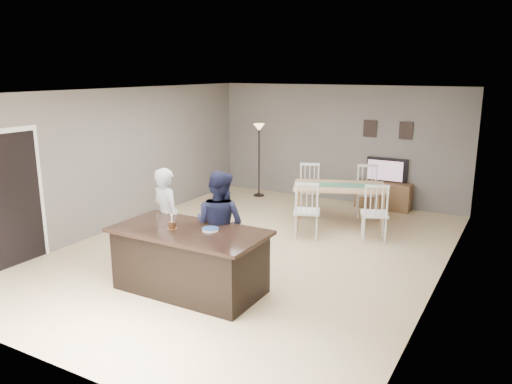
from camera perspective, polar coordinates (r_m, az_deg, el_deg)
The scene contains 14 objects.
floor at distance 8.64m, azimuth -0.27°, elevation -6.74°, with size 8.00×8.00×0.00m, color tan.
room_shell at distance 8.20m, azimuth -0.28°, elevation 4.29°, with size 8.00×8.00×8.00m.
kitchen_island at distance 7.07m, azimuth -7.55°, elevation -7.71°, with size 2.15×1.10×0.90m.
tv_console at distance 11.49m, azimuth 14.36°, elevation -0.39°, with size 1.20×0.40×0.60m, color brown.
television at distance 11.44m, azimuth 14.62°, elevation 2.42°, with size 0.91×0.12×0.53m, color black.
tv_screen_glow at distance 11.36m, azimuth 14.52°, elevation 2.39°, with size 0.78×0.78×0.00m, color orange.
picture_frames at distance 11.45m, azimuth 14.82°, elevation 6.92°, with size 1.10×0.02×0.38m.
doorway at distance 8.62m, azimuth -25.95°, elevation 0.51°, with size 0.00×2.10×2.65m.
woman at distance 7.87m, azimuth -10.16°, elevation -2.96°, with size 0.58×0.38×1.59m, color #B0AFB4.
man at distance 7.32m, azimuth -4.17°, elevation -3.84°, with size 0.80×0.62×1.64m, color #171932.
birthday_cake at distance 6.99m, azimuth -9.59°, elevation -3.76°, with size 0.13×0.13×0.21m.
plate_stack at distance 6.84m, azimuth -5.24°, elevation -4.27°, with size 0.23×0.23×0.04m.
dining_table at distance 9.93m, azimuth 9.50°, elevation -0.04°, with size 2.31×2.48×1.08m.
floor_lamp at distance 12.08m, azimuth 0.34°, elevation 5.93°, with size 0.27×0.27×1.78m.
Camera 1 is at (3.99, -7.04, 3.04)m, focal length 35.00 mm.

